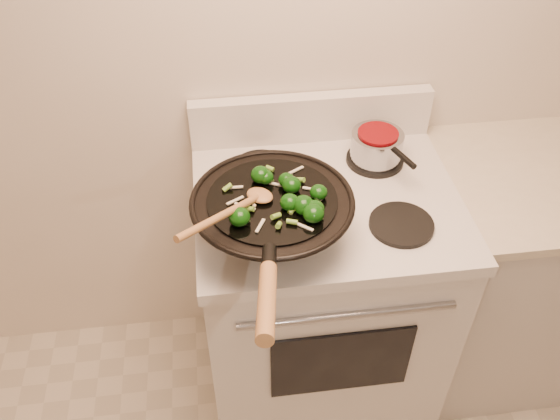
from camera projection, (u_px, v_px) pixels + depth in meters
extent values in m
plane|color=silver|center=(352.00, 23.00, 1.74)|extent=(3.50, 0.00, 3.50)
cube|color=silver|center=(320.00, 301.00, 2.06)|extent=(0.76, 0.64, 0.88)
cube|color=silver|center=(327.00, 202.00, 1.75)|extent=(0.78, 0.66, 0.04)
cube|color=silver|center=(311.00, 118.00, 1.91)|extent=(0.78, 0.05, 0.16)
cylinder|color=#97999F|center=(347.00, 316.00, 1.59)|extent=(0.60, 0.02, 0.02)
cube|color=black|center=(341.00, 363.00, 1.75)|extent=(0.42, 0.01, 0.28)
cylinder|color=black|center=(273.00, 236.00, 1.61)|extent=(0.18, 0.18, 0.01)
cylinder|color=black|center=(401.00, 224.00, 1.64)|extent=(0.18, 0.18, 0.01)
cylinder|color=black|center=(261.00, 168.00, 1.83)|extent=(0.18, 0.18, 0.01)
cylinder|color=black|center=(375.00, 159.00, 1.86)|extent=(0.18, 0.18, 0.01)
cube|color=silver|center=(530.00, 273.00, 2.16)|extent=(0.84, 0.60, 0.88)
torus|color=black|center=(272.00, 201.00, 1.52)|extent=(0.43, 0.43, 0.02)
cylinder|color=black|center=(272.00, 200.00, 1.52)|extent=(0.34, 0.34, 0.01)
cylinder|color=black|center=(269.00, 258.00, 1.32)|extent=(0.04, 0.08, 0.04)
cylinder|color=#9D6B3D|center=(267.00, 301.00, 1.19)|extent=(0.07, 0.23, 0.08)
ellipsoid|color=#0B3708|center=(313.00, 213.00, 1.44)|extent=(0.05, 0.05, 0.05)
cylinder|color=#517F2D|center=(320.00, 217.00, 1.46)|extent=(0.02, 0.01, 0.01)
ellipsoid|color=#0B3708|center=(303.00, 207.00, 1.47)|extent=(0.05, 0.05, 0.04)
ellipsoid|color=#0B3708|center=(319.00, 192.00, 1.51)|extent=(0.05, 0.05, 0.04)
ellipsoid|color=#0B3708|center=(239.00, 217.00, 1.43)|extent=(0.05, 0.05, 0.05)
cylinder|color=#517F2D|center=(246.00, 221.00, 1.45)|extent=(0.02, 0.02, 0.02)
ellipsoid|color=#0B3708|center=(315.00, 209.00, 1.46)|extent=(0.05, 0.05, 0.04)
ellipsoid|color=#0B3708|center=(292.00, 185.00, 1.53)|extent=(0.05, 0.05, 0.04)
ellipsoid|color=#0B3708|center=(265.00, 177.00, 1.55)|extent=(0.04, 0.04, 0.04)
cylinder|color=#517F2D|center=(270.00, 180.00, 1.56)|extent=(0.02, 0.02, 0.02)
ellipsoid|color=#0B3708|center=(287.00, 180.00, 1.55)|extent=(0.04, 0.04, 0.04)
ellipsoid|color=#0B3708|center=(290.00, 202.00, 1.48)|extent=(0.05, 0.05, 0.04)
ellipsoid|color=#0B3708|center=(261.00, 175.00, 1.56)|extent=(0.05, 0.05, 0.04)
cylinder|color=#517F2D|center=(267.00, 179.00, 1.57)|extent=(0.02, 0.02, 0.01)
ellipsoid|color=#0B3708|center=(303.00, 204.00, 1.47)|extent=(0.05, 0.05, 0.05)
cube|color=silver|center=(279.00, 185.00, 1.55)|extent=(0.06, 0.03, 0.00)
cube|color=silver|center=(303.00, 226.00, 1.44)|extent=(0.05, 0.04, 0.00)
cube|color=silver|center=(260.00, 226.00, 1.44)|extent=(0.03, 0.05, 0.00)
cube|color=silver|center=(235.00, 201.00, 1.51)|extent=(0.05, 0.03, 0.00)
cube|color=silver|center=(245.00, 206.00, 1.49)|extent=(0.05, 0.04, 0.00)
cube|color=silver|center=(316.00, 204.00, 1.50)|extent=(0.05, 0.05, 0.00)
cube|color=silver|center=(233.00, 187.00, 1.55)|extent=(0.05, 0.01, 0.00)
cube|color=silver|center=(313.00, 189.00, 1.54)|extent=(0.05, 0.03, 0.00)
cube|color=silver|center=(295.00, 170.00, 1.60)|extent=(0.05, 0.03, 0.00)
cylinder|color=#699E33|center=(292.00, 222.00, 1.44)|extent=(0.03, 0.03, 0.02)
cylinder|color=#699E33|center=(270.00, 169.00, 1.60)|extent=(0.03, 0.02, 0.02)
cylinder|color=#699E33|center=(279.00, 225.00, 1.43)|extent=(0.02, 0.03, 0.02)
cylinder|color=#699E33|center=(249.00, 209.00, 1.48)|extent=(0.03, 0.03, 0.02)
cylinder|color=#699E33|center=(292.00, 210.00, 1.47)|extent=(0.02, 0.03, 0.02)
cylinder|color=#699E33|center=(301.00, 180.00, 1.56)|extent=(0.01, 0.02, 0.02)
cylinder|color=#699E33|center=(276.00, 216.00, 1.46)|extent=(0.03, 0.03, 0.02)
cylinder|color=#699E33|center=(227.00, 188.00, 1.54)|extent=(0.01, 0.03, 0.02)
sphere|color=beige|center=(300.00, 210.00, 1.48)|extent=(0.01, 0.01, 0.01)
sphere|color=beige|center=(291.00, 213.00, 1.47)|extent=(0.01, 0.01, 0.01)
sphere|color=beige|center=(254.00, 206.00, 1.49)|extent=(0.01, 0.01, 0.01)
ellipsoid|color=#9D6B3D|center=(260.00, 195.00, 1.51)|extent=(0.09, 0.09, 0.02)
cylinder|color=#9D6B3D|center=(221.00, 216.00, 1.39)|extent=(0.22, 0.23, 0.10)
cylinder|color=#97999F|center=(377.00, 146.00, 1.83)|extent=(0.16, 0.16, 0.09)
cylinder|color=#690509|center=(378.00, 133.00, 1.80)|extent=(0.12, 0.12, 0.01)
cylinder|color=black|center=(404.00, 158.00, 1.72)|extent=(0.05, 0.10, 0.02)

